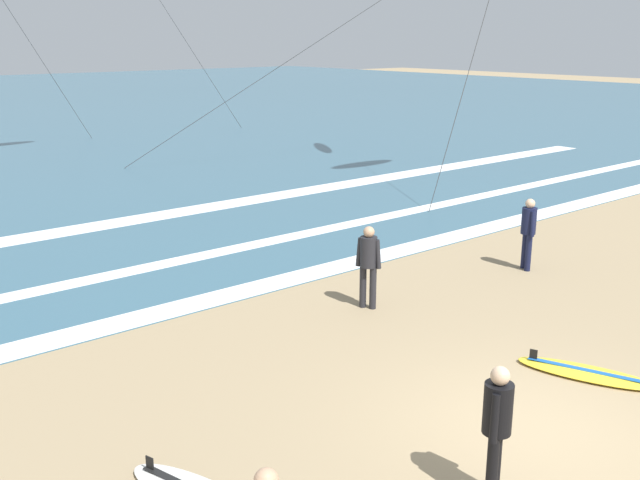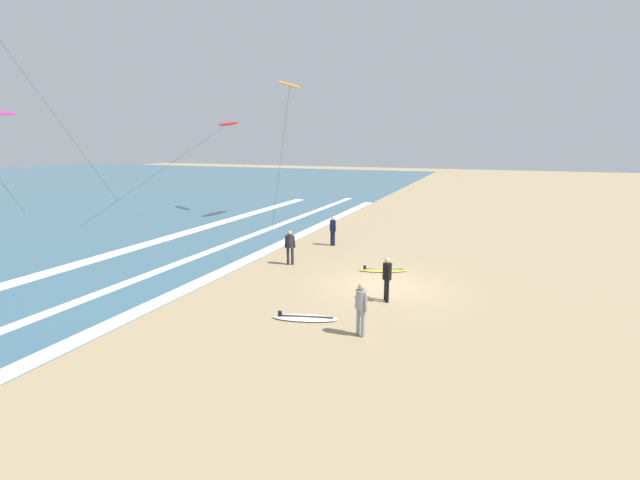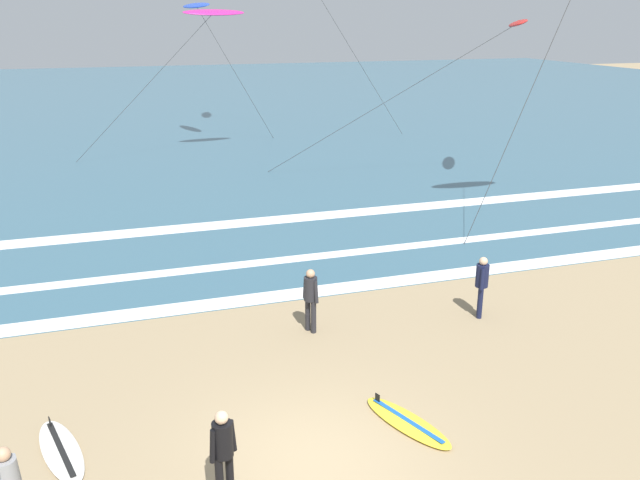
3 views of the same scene
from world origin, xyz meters
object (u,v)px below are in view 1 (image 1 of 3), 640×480
surfboard_foreground_flat (587,373)px  surfer_left_far (528,228)px  surfer_foreground_main (497,421)px  surfer_left_near (368,260)px

surfboard_foreground_flat → surfer_left_far: bearing=45.1°
surfer_foreground_main → surfboard_foreground_flat: size_ratio=0.73×
surfer_left_near → surfer_left_far: bearing=-6.7°
surfer_left_near → surfboard_foreground_flat: 4.37m
surfboard_foreground_flat → surfer_foreground_main: bearing=-164.9°
surfer_foreground_main → surfer_left_far: 8.69m
surfer_foreground_main → surfer_left_near: bearing=60.1°
surfer_foreground_main → surfer_left_near: size_ratio=1.00×
surfer_left_far → surfboard_foreground_flat: size_ratio=0.73×
surfer_foreground_main → surfer_left_far: bearing=32.7°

